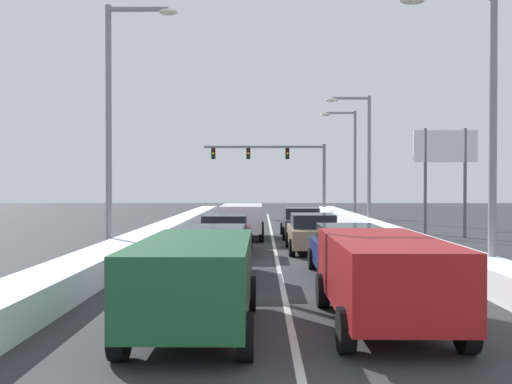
{
  "coord_description": "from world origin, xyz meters",
  "views": [
    {
      "loc": [
        -0.54,
        -4.2,
        2.67
      ],
      "look_at": [
        -0.92,
        34.09,
        2.17
      ],
      "focal_mm": 40.04,
      "sensor_mm": 36.0,
      "label": 1
    }
  ],
  "objects_px": {
    "suv_red_right_lane_nearest": "(384,273)",
    "suv_white_center_lane_fourth": "(242,218)",
    "sedan_navy_right_lane_second": "(348,251)",
    "suv_green_center_lane_nearest": "(195,276)",
    "sedan_charcoal_right_lane_fourth": "(301,222)",
    "traffic_light_gantry": "(281,161)",
    "street_lamp_right_near": "(479,108)",
    "street_lamp_right_mid": "(363,149)",
    "street_lamp_right_far": "(350,155)",
    "street_lamp_left_mid": "(118,109)",
    "sedan_tan_right_lane_third": "(312,233)",
    "roadside_sign_right": "(445,158)",
    "sedan_maroon_center_lane_third": "(225,234)",
    "sedan_silver_center_lane_second": "(215,252)"
  },
  "relations": [
    {
      "from": "suv_green_center_lane_nearest",
      "to": "street_lamp_left_mid",
      "type": "bearing_deg",
      "value": 111.12
    },
    {
      "from": "street_lamp_right_mid",
      "to": "street_lamp_right_far",
      "type": "xyz_separation_m",
      "value": [
        0.66,
        9.1,
        0.15
      ]
    },
    {
      "from": "street_lamp_right_near",
      "to": "street_lamp_right_mid",
      "type": "height_order",
      "value": "street_lamp_right_near"
    },
    {
      "from": "traffic_light_gantry",
      "to": "roadside_sign_right",
      "type": "bearing_deg",
      "value": -70.28
    },
    {
      "from": "traffic_light_gantry",
      "to": "street_lamp_right_near",
      "type": "height_order",
      "value": "street_lamp_right_near"
    },
    {
      "from": "traffic_light_gantry",
      "to": "street_lamp_left_mid",
      "type": "relative_size",
      "value": 1.15
    },
    {
      "from": "street_lamp_right_far",
      "to": "roadside_sign_right",
      "type": "height_order",
      "value": "street_lamp_right_far"
    },
    {
      "from": "suv_red_right_lane_nearest",
      "to": "traffic_light_gantry",
      "type": "height_order",
      "value": "traffic_light_gantry"
    },
    {
      "from": "sedan_charcoal_right_lane_fourth",
      "to": "suv_green_center_lane_nearest",
      "type": "xyz_separation_m",
      "value": [
        -3.2,
        -18.48,
        0.25
      ]
    },
    {
      "from": "street_lamp_right_far",
      "to": "roadside_sign_right",
      "type": "relative_size",
      "value": 1.49
    },
    {
      "from": "suv_green_center_lane_nearest",
      "to": "street_lamp_right_far",
      "type": "height_order",
      "value": "street_lamp_right_far"
    },
    {
      "from": "suv_green_center_lane_nearest",
      "to": "street_lamp_right_mid",
      "type": "relative_size",
      "value": 0.62
    },
    {
      "from": "sedan_maroon_center_lane_third",
      "to": "traffic_light_gantry",
      "type": "distance_m",
      "value": 28.18
    },
    {
      "from": "roadside_sign_right",
      "to": "suv_red_right_lane_nearest",
      "type": "bearing_deg",
      "value": -111.03
    },
    {
      "from": "street_lamp_right_mid",
      "to": "sedan_maroon_center_lane_third",
      "type": "bearing_deg",
      "value": -122.01
    },
    {
      "from": "sedan_navy_right_lane_second",
      "to": "sedan_silver_center_lane_second",
      "type": "relative_size",
      "value": 1.0
    },
    {
      "from": "suv_red_right_lane_nearest",
      "to": "street_lamp_right_mid",
      "type": "height_order",
      "value": "street_lamp_right_mid"
    },
    {
      "from": "sedan_navy_right_lane_second",
      "to": "suv_green_center_lane_nearest",
      "type": "relative_size",
      "value": 0.92
    },
    {
      "from": "street_lamp_left_mid",
      "to": "sedan_charcoal_right_lane_fourth",
      "type": "bearing_deg",
      "value": 47.6
    },
    {
      "from": "sedan_maroon_center_lane_third",
      "to": "traffic_light_gantry",
      "type": "relative_size",
      "value": 0.42
    },
    {
      "from": "sedan_charcoal_right_lane_fourth",
      "to": "suv_white_center_lane_fourth",
      "type": "bearing_deg",
      "value": -166.86
    },
    {
      "from": "sedan_tan_right_lane_third",
      "to": "sedan_maroon_center_lane_third",
      "type": "distance_m",
      "value": 3.49
    },
    {
      "from": "suv_red_right_lane_nearest",
      "to": "street_lamp_right_far",
      "type": "relative_size",
      "value": 0.6
    },
    {
      "from": "sedan_maroon_center_lane_third",
      "to": "sedan_silver_center_lane_second",
      "type": "bearing_deg",
      "value": -89.18
    },
    {
      "from": "sedan_navy_right_lane_second",
      "to": "suv_white_center_lane_fourth",
      "type": "relative_size",
      "value": 0.92
    },
    {
      "from": "sedan_maroon_center_lane_third",
      "to": "suv_red_right_lane_nearest",
      "type": "bearing_deg",
      "value": -71.9
    },
    {
      "from": "suv_green_center_lane_nearest",
      "to": "street_lamp_right_far",
      "type": "relative_size",
      "value": 0.6
    },
    {
      "from": "suv_green_center_lane_nearest",
      "to": "sedan_charcoal_right_lane_fourth",
      "type": "bearing_deg",
      "value": 80.18
    },
    {
      "from": "sedan_tan_right_lane_third",
      "to": "traffic_light_gantry",
      "type": "distance_m",
      "value": 27.32
    },
    {
      "from": "sedan_charcoal_right_lane_fourth",
      "to": "sedan_maroon_center_lane_third",
      "type": "bearing_deg",
      "value": -116.5
    },
    {
      "from": "sedan_navy_right_lane_second",
      "to": "sedan_silver_center_lane_second",
      "type": "distance_m",
      "value": 3.81
    },
    {
      "from": "sedan_silver_center_lane_second",
      "to": "street_lamp_right_near",
      "type": "height_order",
      "value": "street_lamp_right_near"
    },
    {
      "from": "sedan_charcoal_right_lane_fourth",
      "to": "street_lamp_right_near",
      "type": "height_order",
      "value": "street_lamp_right_near"
    },
    {
      "from": "sedan_maroon_center_lane_third",
      "to": "street_lamp_left_mid",
      "type": "distance_m",
      "value": 6.18
    },
    {
      "from": "sedan_maroon_center_lane_third",
      "to": "street_lamp_right_near",
      "type": "xyz_separation_m",
      "value": [
        7.32,
        -6.38,
        4.0
      ]
    },
    {
      "from": "sedan_charcoal_right_lane_fourth",
      "to": "street_lamp_right_near",
      "type": "xyz_separation_m",
      "value": [
        3.92,
        -13.19,
        4.0
      ]
    },
    {
      "from": "street_lamp_right_far",
      "to": "street_lamp_right_near",
      "type": "bearing_deg",
      "value": -91.53
    },
    {
      "from": "sedan_tan_right_lane_third",
      "to": "sedan_silver_center_lane_second",
      "type": "distance_m",
      "value": 7.47
    },
    {
      "from": "suv_white_center_lane_fourth",
      "to": "street_lamp_left_mid",
      "type": "xyz_separation_m",
      "value": [
        -4.3,
        -7.26,
        4.42
      ]
    },
    {
      "from": "street_lamp_right_far",
      "to": "sedan_tan_right_lane_third",
      "type": "bearing_deg",
      "value": -102.9
    },
    {
      "from": "street_lamp_left_mid",
      "to": "suv_green_center_lane_nearest",
      "type": "bearing_deg",
      "value": -68.88
    },
    {
      "from": "sedan_silver_center_lane_second",
      "to": "street_lamp_right_far",
      "type": "height_order",
      "value": "street_lamp_right_far"
    },
    {
      "from": "suv_red_right_lane_nearest",
      "to": "suv_white_center_lane_fourth",
      "type": "xyz_separation_m",
      "value": [
        -3.26,
        17.39,
        0.0
      ]
    },
    {
      "from": "sedan_silver_center_lane_second",
      "to": "roadside_sign_right",
      "type": "xyz_separation_m",
      "value": [
        10.54,
        12.78,
        3.25
      ]
    },
    {
      "from": "suv_red_right_lane_nearest",
      "to": "sedan_tan_right_lane_third",
      "type": "distance_m",
      "value": 11.97
    },
    {
      "from": "roadside_sign_right",
      "to": "sedan_charcoal_right_lane_fourth",
      "type": "bearing_deg",
      "value": 179.82
    },
    {
      "from": "suv_red_right_lane_nearest",
      "to": "street_lamp_left_mid",
      "type": "distance_m",
      "value": 13.39
    },
    {
      "from": "sedan_maroon_center_lane_third",
      "to": "roadside_sign_right",
      "type": "bearing_deg",
      "value": 32.55
    },
    {
      "from": "street_lamp_right_near",
      "to": "street_lamp_left_mid",
      "type": "bearing_deg",
      "value": 154.93
    },
    {
      "from": "suv_white_center_lane_fourth",
      "to": "traffic_light_gantry",
      "type": "height_order",
      "value": "traffic_light_gantry"
    }
  ]
}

